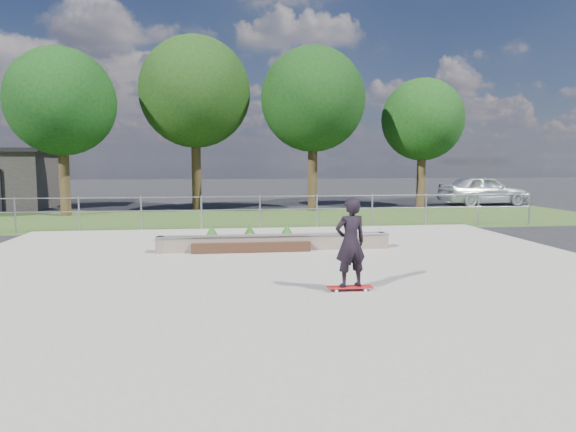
# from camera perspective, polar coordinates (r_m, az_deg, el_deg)

# --- Properties ---
(ground) EXTENTS (120.00, 120.00, 0.00)m
(ground) POSITION_cam_1_polar(r_m,az_deg,el_deg) (10.47, -0.03, -6.88)
(ground) COLOR black
(ground) RESTS_ON ground
(grass_verge) EXTENTS (30.00, 8.00, 0.02)m
(grass_verge) POSITION_cam_1_polar(r_m,az_deg,el_deg) (21.29, -3.82, -0.25)
(grass_verge) COLOR #2D471C
(grass_verge) RESTS_ON ground
(concrete_slab) EXTENTS (15.00, 15.00, 0.06)m
(concrete_slab) POSITION_cam_1_polar(r_m,az_deg,el_deg) (10.46, -0.03, -6.72)
(concrete_slab) COLOR gray
(concrete_slab) RESTS_ON ground
(fence) EXTENTS (20.06, 0.06, 1.20)m
(fence) POSITION_cam_1_polar(r_m,az_deg,el_deg) (17.73, -3.13, 0.96)
(fence) COLOR #919498
(fence) RESTS_ON ground
(tree_far_left) EXTENTS (4.55, 4.55, 7.15)m
(tree_far_left) POSITION_cam_1_polar(r_m,az_deg,el_deg) (24.20, -23.91, 11.51)
(tree_far_left) COLOR #342515
(tree_far_left) RESTS_ON ground
(tree_mid_left) EXTENTS (5.25, 5.25, 8.25)m
(tree_mid_left) POSITION_cam_1_polar(r_m,az_deg,el_deg) (25.36, -10.30, 13.36)
(tree_mid_left) COLOR #332314
(tree_mid_left) RESTS_ON ground
(tree_mid_right) EXTENTS (4.90, 4.90, 7.70)m
(tree_mid_right) POSITION_cam_1_polar(r_m,az_deg,el_deg) (24.67, 2.79, 12.78)
(tree_mid_right) COLOR #302213
(tree_mid_right) RESTS_ON ground
(tree_far_right) EXTENTS (4.20, 4.20, 6.60)m
(tree_far_right) POSITION_cam_1_polar(r_m,az_deg,el_deg) (27.69, 14.73, 10.29)
(tree_far_right) COLOR #372616
(tree_far_right) RESTS_ON ground
(grind_ledge) EXTENTS (6.00, 0.44, 0.43)m
(grind_ledge) POSITION_cam_1_polar(r_m,az_deg,el_deg) (13.32, -1.52, -2.92)
(grind_ledge) COLOR brown
(grind_ledge) RESTS_ON concrete_slab
(planter_bed) EXTENTS (3.00, 1.20, 0.61)m
(planter_bed) POSITION_cam_1_polar(r_m,az_deg,el_deg) (13.53, -4.22, -2.88)
(planter_bed) COLOR black
(planter_bed) RESTS_ON concrete_slab
(skateboarder) EXTENTS (0.80, 0.49, 1.66)m
(skateboarder) POSITION_cam_1_polar(r_m,az_deg,el_deg) (9.08, 6.95, -2.98)
(skateboarder) COLOR silver
(skateboarder) RESTS_ON concrete_slab
(parked_car) EXTENTS (4.92, 2.45, 1.61)m
(parked_car) POSITION_cam_1_polar(r_m,az_deg,el_deg) (29.64, 20.82, 2.69)
(parked_car) COLOR silver
(parked_car) RESTS_ON ground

